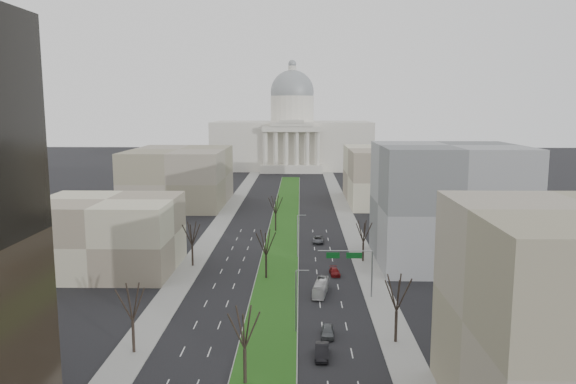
# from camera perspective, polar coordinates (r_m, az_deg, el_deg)

# --- Properties ---
(ground) EXTENTS (600.00, 600.00, 0.00)m
(ground) POSITION_cam_1_polar(r_m,az_deg,el_deg) (143.71, -0.46, -4.01)
(ground) COLOR black
(ground) RESTS_ON ground
(median) EXTENTS (8.00, 222.03, 0.20)m
(median) POSITION_cam_1_polar(r_m,az_deg,el_deg) (142.70, -0.48, -4.06)
(median) COLOR #999993
(median) RESTS_ON ground
(sidewalk_left) EXTENTS (5.00, 330.00, 0.15)m
(sidewalk_left) POSITION_cam_1_polar(r_m,az_deg,el_deg) (121.33, -9.17, -6.48)
(sidewalk_left) COLOR gray
(sidewalk_left) RESTS_ON ground
(sidewalk_right) EXTENTS (5.00, 330.00, 0.15)m
(sidewalk_right) POSITION_cam_1_polar(r_m,az_deg,el_deg) (120.10, 7.60, -6.60)
(sidewalk_right) COLOR gray
(sidewalk_right) RESTS_ON ground
(capitol) EXTENTS (80.00, 46.00, 55.00)m
(capitol) POSITION_cam_1_polar(r_m,az_deg,el_deg) (290.16, 0.42, 5.65)
(capitol) COLOR beige
(capitol) RESTS_ON ground
(building_beige_left) EXTENTS (26.00, 22.00, 14.00)m
(building_beige_left) POSITION_cam_1_polar(r_m,az_deg,el_deg) (114.21, -17.85, -4.17)
(building_beige_left) COLOR gray
(building_beige_left) RESTS_ON ground
(building_grey_right) EXTENTS (28.00, 26.00, 24.00)m
(building_grey_right) POSITION_cam_1_polar(r_m,az_deg,el_deg) (117.66, 15.89, -1.23)
(building_grey_right) COLOR slate
(building_grey_right) RESTS_ON ground
(building_far_left) EXTENTS (30.00, 40.00, 18.00)m
(building_far_left) POSITION_cam_1_polar(r_m,az_deg,el_deg) (185.74, -10.95, 1.54)
(building_far_left) COLOR gray
(building_far_left) RESTS_ON ground
(building_far_right) EXTENTS (30.00, 40.00, 18.00)m
(building_far_right) POSITION_cam_1_polar(r_m,az_deg,el_deg) (189.03, 10.62, 1.67)
(building_far_right) COLOR gray
(building_far_right) RESTS_ON ground
(tree_left_mid) EXTENTS (5.40, 5.40, 9.72)m
(tree_left_mid) POSITION_cam_1_polar(r_m,az_deg,el_deg) (75.53, -15.58, -10.62)
(tree_left_mid) COLOR black
(tree_left_mid) RESTS_ON ground
(tree_left_far) EXTENTS (5.28, 5.28, 9.50)m
(tree_left_far) POSITION_cam_1_polar(r_m,az_deg,el_deg) (112.98, -9.74, -4.09)
(tree_left_far) COLOR black
(tree_left_far) RESTS_ON ground
(tree_right_mid) EXTENTS (5.52, 5.52, 9.94)m
(tree_right_mid) POSITION_cam_1_polar(r_m,az_deg,el_deg) (77.24, 11.01, -9.90)
(tree_right_mid) COLOR black
(tree_right_mid) RESTS_ON ground
(tree_right_far) EXTENTS (5.04, 5.04, 9.07)m
(tree_right_far) POSITION_cam_1_polar(r_m,az_deg,el_deg) (115.62, 7.68, -3.91)
(tree_right_far) COLOR black
(tree_right_far) RESTS_ON ground
(tree_median_a) EXTENTS (5.40, 5.40, 9.72)m
(tree_median_a) POSITION_cam_1_polar(r_m,az_deg,el_deg) (65.25, -4.45, -13.45)
(tree_median_a) COLOR black
(tree_median_a) RESTS_ON ground
(tree_median_b) EXTENTS (5.40, 5.40, 9.72)m
(tree_median_b) POSITION_cam_1_polar(r_m,az_deg,el_deg) (103.29, -2.25, -5.08)
(tree_median_b) COLOR black
(tree_median_b) RESTS_ON ground
(tree_median_c) EXTENTS (5.40, 5.40, 9.72)m
(tree_median_c) POSITION_cam_1_polar(r_m,az_deg,el_deg) (142.41, -1.27, -1.26)
(tree_median_c) COLOR black
(tree_median_c) RESTS_ON ground
(streetlamp_median_b) EXTENTS (1.90, 0.20, 9.16)m
(streetlamp_median_b) POSITION_cam_1_polar(r_m,az_deg,el_deg) (79.76, 0.85, -10.92)
(streetlamp_median_b) COLOR gray
(streetlamp_median_b) RESTS_ON ground
(streetlamp_median_c) EXTENTS (1.90, 0.20, 9.16)m
(streetlamp_median_c) POSITION_cam_1_polar(r_m,az_deg,el_deg) (118.20, 1.00, -4.41)
(streetlamp_median_c) COLOR gray
(streetlamp_median_c) RESTS_ON ground
(mast_arm_signs) EXTENTS (9.12, 0.24, 8.09)m
(mast_arm_signs) POSITION_cam_1_polar(r_m,az_deg,el_deg) (94.14, 6.90, -7.07)
(mast_arm_signs) COLOR gray
(mast_arm_signs) RESTS_ON ground
(car_grey_near) EXTENTS (1.96, 4.41, 1.48)m
(car_grey_near) POSITION_cam_1_polar(r_m,az_deg,el_deg) (80.23, 4.04, -13.93)
(car_grey_near) COLOR #505458
(car_grey_near) RESTS_ON ground
(car_black) EXTENTS (1.96, 5.00, 1.62)m
(car_black) POSITION_cam_1_polar(r_m,az_deg,el_deg) (74.09, 3.46, -15.85)
(car_black) COLOR black
(car_black) RESTS_ON ground
(car_red) EXTENTS (2.09, 4.49, 1.27)m
(car_red) POSITION_cam_1_polar(r_m,az_deg,el_deg) (107.47, 4.76, -8.08)
(car_red) COLOR maroon
(car_red) RESTS_ON ground
(car_grey_far) EXTENTS (2.89, 5.52, 1.48)m
(car_grey_far) POSITION_cam_1_polar(r_m,az_deg,el_deg) (131.91, 3.10, -4.85)
(car_grey_far) COLOR #4E5056
(car_grey_far) RESTS_ON ground
(box_van) EXTENTS (3.16, 8.39, 2.28)m
(box_van) POSITION_cam_1_polar(r_m,az_deg,el_deg) (96.69, 3.34, -9.67)
(box_van) COLOR silver
(box_van) RESTS_ON ground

